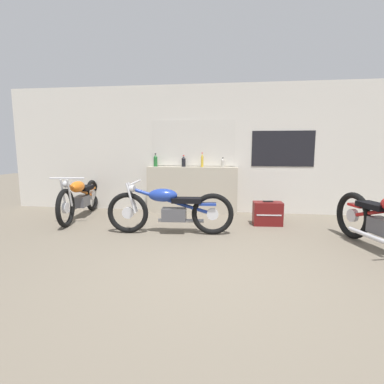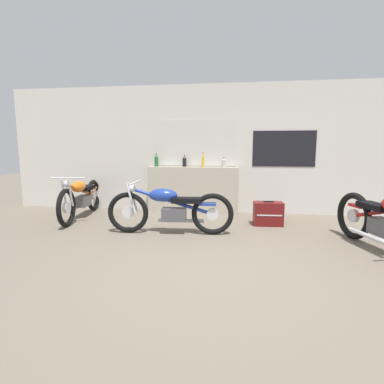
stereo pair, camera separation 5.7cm
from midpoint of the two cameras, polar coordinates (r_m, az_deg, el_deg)
name	(u,v)px [view 2 (the right image)]	position (r m, az deg, el deg)	size (l,w,h in m)	color
ground_plane	(213,272)	(3.63, 4.42, -14.93)	(24.00, 24.00, 0.00)	#706656
wall_back	(225,149)	(6.69, 6.51, 8.11)	(10.00, 0.07, 2.80)	silver
sill_counter	(193,190)	(6.63, 0.41, 0.42)	(1.99, 0.28, 1.02)	#B7AD99
bottle_leftmost	(156,161)	(6.75, -6.55, 5.94)	(0.09, 0.09, 0.29)	#23662D
bottle_left_center	(184,162)	(6.64, -1.20, 5.82)	(0.09, 0.09, 0.25)	black
bottle_center	(203,161)	(6.51, 2.35, 5.99)	(0.06, 0.06, 0.31)	gold
bottle_right_center	(224,163)	(6.54, 6.28, 5.54)	(0.08, 0.08, 0.21)	#B7B2A8
motorcycle_blue	(170,209)	(5.02, -3.90, -3.21)	(2.13, 0.64, 0.88)	black
motorcycle_orange	(81,197)	(6.56, -20.13, -0.91)	(0.64, 2.14, 0.90)	black
hard_case_darkred	(268,214)	(5.78, 14.56, -4.01)	(0.55, 0.33, 0.46)	maroon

